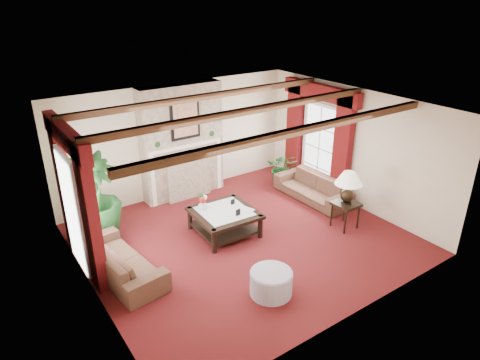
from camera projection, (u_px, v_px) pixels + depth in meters
floor at (244, 239)px, 8.65m from camera, size 6.00×6.00×0.00m
ceiling at (245, 108)px, 7.55m from camera, size 6.00×6.00×0.00m
back_wall at (178, 140)px, 10.17m from camera, size 6.00×0.02×2.70m
left_wall at (85, 223)px, 6.54m from camera, size 0.02×5.50×2.70m
right_wall at (353, 148)px, 9.66m from camera, size 0.02×5.50×2.70m
ceiling_beams at (245, 111)px, 7.57m from camera, size 6.00×3.00×0.12m
fireplace at (179, 84)px, 9.47m from camera, size 2.00×0.52×2.70m
french_door_left at (61, 156)px, 6.99m from camera, size 0.10×1.10×2.16m
french_door_right at (323, 105)px, 10.07m from camera, size 0.10×1.10×2.16m
curtains_left at (64, 130)px, 6.88m from camera, size 0.20×2.40×2.55m
curtains_right at (321, 88)px, 9.85m from camera, size 0.20×2.40×2.55m
sofa_left at (120, 255)px, 7.43m from camera, size 2.16×1.09×0.79m
sofa_right at (313, 184)px, 10.17m from camera, size 2.00×0.67×0.77m
potted_palm at (97, 214)px, 8.54m from camera, size 2.57×2.68×1.01m
small_plant at (282, 172)px, 10.99m from camera, size 1.64×1.64×0.67m
coffee_table at (225, 222)px, 8.78m from camera, size 1.28×1.28×0.50m
side_table at (345, 215)px, 8.98m from camera, size 0.60×0.60×0.57m
ottoman at (271, 283)px, 7.03m from camera, size 0.71×0.71×0.41m
table_lamp at (348, 187)px, 8.72m from camera, size 0.56×0.56×0.71m
flower_vase at (203, 205)px, 8.72m from camera, size 0.22×0.23×0.20m
book at (244, 206)px, 8.58m from camera, size 0.22×0.14×0.29m
photo_frame_a at (238, 213)px, 8.48m from camera, size 0.11×0.04×0.15m
photo_frame_b at (233, 202)px, 8.93m from camera, size 0.09×0.03×0.12m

